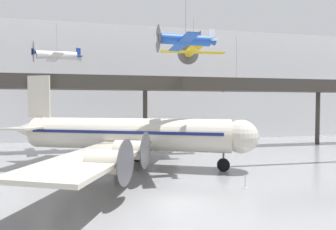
# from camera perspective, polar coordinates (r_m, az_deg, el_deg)

# --- Properties ---
(ground_plane) EXTENTS (260.00, 260.00, 0.00)m
(ground_plane) POSITION_cam_1_polar(r_m,az_deg,el_deg) (18.78, 2.22, -18.76)
(ground_plane) COLOR gray
(hangar_back_wall) EXTENTS (140.00, 3.00, 22.03)m
(hangar_back_wall) POSITION_cam_1_polar(r_m,az_deg,el_deg) (52.52, -6.29, 6.78)
(hangar_back_wall) COLOR white
(hangar_back_wall) RESTS_ON ground
(mezzanine_walkway) EXTENTS (110.00, 3.20, 10.98)m
(mezzanine_walkway) POSITION_cam_1_polar(r_m,az_deg,el_deg) (39.48, -4.88, 5.84)
(mezzanine_walkway) COLOR #38332D
(mezzanine_walkway) RESTS_ON ground
(airliner_silver_main) EXTENTS (26.81, 31.38, 10.16)m
(airliner_silver_main) POSITION_cam_1_polar(r_m,az_deg,el_deg) (28.95, -9.11, -4.20)
(airliner_silver_main) COLOR beige
(airliner_silver_main) RESTS_ON ground
(suspended_plane_silver_racer) EXTENTS (5.44, 6.66, 9.22)m
(suspended_plane_silver_racer) POSITION_cam_1_polar(r_m,az_deg,el_deg) (45.43, 14.60, 6.28)
(suspended_plane_silver_racer) COLOR silver
(suspended_plane_yellow_lowwing) EXTENTS (8.77, 7.12, 5.56)m
(suspended_plane_yellow_lowwing) POSITION_cam_1_polar(r_m,az_deg,el_deg) (36.11, 5.55, 14.07)
(suspended_plane_yellow_lowwing) COLOR yellow
(suspended_plane_white_twin) EXTENTS (6.85, 7.97, 5.68)m
(suspended_plane_white_twin) POSITION_cam_1_polar(r_m,az_deg,el_deg) (40.96, -23.00, 11.85)
(suspended_plane_white_twin) COLOR silver
(suspended_plane_blue_trainer) EXTENTS (5.58, 6.86, 6.84)m
(suspended_plane_blue_trainer) POSITION_cam_1_polar(r_m,az_deg,el_deg) (24.69, 3.84, 15.95)
(suspended_plane_blue_trainer) COLOR #1E4CAD
(stanchion_barrier) EXTENTS (0.36, 0.36, 1.08)m
(stanchion_barrier) POSITION_cam_1_polar(r_m,az_deg,el_deg) (22.74, 16.45, -14.24)
(stanchion_barrier) COLOR #B2B5BA
(stanchion_barrier) RESTS_ON ground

